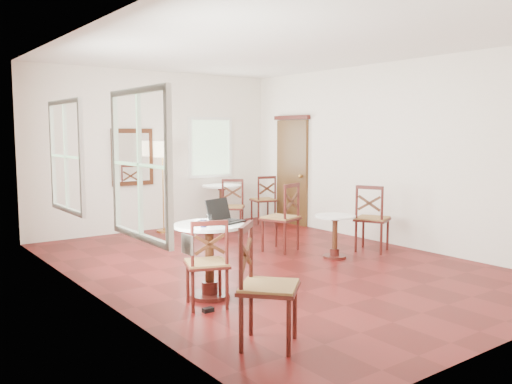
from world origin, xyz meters
The scene contains 17 objects.
ground centered at (0.00, 0.00, 0.00)m, with size 7.00×7.00×0.00m, color #520F0E.
room_shell centered at (-0.06, 0.27, 1.89)m, with size 5.02×7.02×3.01m.
cafe_table_near centered at (-1.47, -0.81, 0.52)m, with size 0.79×0.79×0.84m.
cafe_table_mid centered at (1.03, -0.27, 0.39)m, with size 0.60×0.60×0.64m.
cafe_table_back centered at (1.16, 3.01, 0.51)m, with size 0.78×0.78×0.82m.
chair_near_a centered at (-1.67, -1.08, 0.47)m, with size 0.57×0.57×0.95m.
chair_near_b centered at (-1.80, -2.28, 0.53)m, with size 0.70×0.70×1.07m.
chair_mid_a centered at (0.69, 0.54, 0.53)m, with size 0.63×0.63×1.07m.
chair_mid_b centered at (1.80, -0.30, 0.52)m, with size 0.65×0.65×1.05m.
chair_back_a centered at (2.07, 2.83, 0.49)m, with size 0.55×0.55×0.98m.
chair_back_b centered at (0.92, 2.30, 0.49)m, with size 0.64×0.64×0.99m.
floor_lamp centered at (-0.04, 3.15, 1.43)m, with size 0.33×0.33×1.69m.
laptop centered at (-1.28, -0.81, 0.90)m, with size 0.43×0.39×0.26m.
mouse centered at (-1.54, -0.72, 0.86)m, with size 0.10×0.06×0.04m, color black.
navy_mug centered at (-1.62, -0.95, 0.88)m, with size 0.10×0.07×0.08m.
water_glass centered at (-1.50, -0.84, 0.89)m, with size 0.07×0.07×0.11m, color white.
power_adapter centered at (-1.75, -1.23, 0.02)m, with size 0.11×0.07×0.05m, color black.
Camera 1 is at (-4.55, -5.85, 1.85)m, focal length 37.63 mm.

